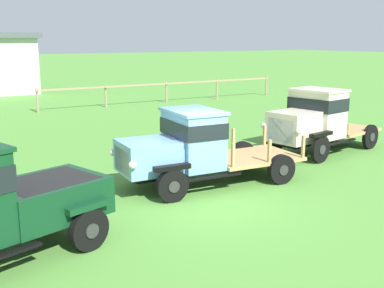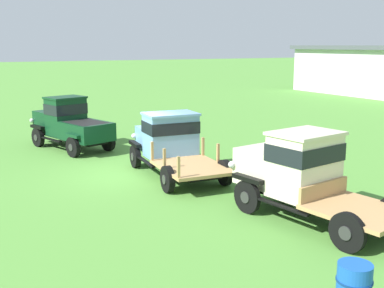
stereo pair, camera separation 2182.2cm
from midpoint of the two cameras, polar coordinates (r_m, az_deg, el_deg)
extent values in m
plane|color=#518E38|center=(9.77, -57.76, -18.99)|extent=(240.00, 240.00, 0.00)
cylinder|color=#997F60|center=(25.27, -41.03, 1.36)|extent=(0.12, 0.12, 1.32)
cylinder|color=#997F60|center=(24.94, -32.10, 2.41)|extent=(0.12, 0.12, 1.32)
cylinder|color=#997F60|center=(25.13, -22.99, 3.38)|extent=(0.12, 0.12, 1.32)
cylinder|color=#997F60|center=(25.91, -14.65, 4.21)|extent=(0.12, 0.12, 1.32)
cylinder|color=#997F60|center=(27.36, -6.15, 4.95)|extent=(0.12, 0.12, 1.32)
cube|color=#997F60|center=(24.99, -23.00, 4.60)|extent=(16.15, 0.08, 0.10)
cylinder|color=black|center=(10.90, -78.35, -18.07)|extent=(0.84, 0.43, 0.82)
cylinder|color=#2D2D2D|center=(10.81, -78.66, -18.32)|extent=(0.28, 0.11, 0.29)
cylinder|color=black|center=(12.24, -74.45, -14.89)|extent=(0.84, 0.43, 0.82)
cylinder|color=#2D2D2D|center=(12.34, -74.22, -14.69)|extent=(0.28, 0.11, 0.29)
cube|color=#0F381E|center=(11.56, -78.17, -14.11)|extent=(2.40, 2.06, 0.73)
cube|color=black|center=(11.48, -78.53, -12.54)|extent=(2.02, 1.74, 0.06)
cube|color=#0F381E|center=(10.75, -78.89, -15.82)|extent=(0.92, 0.46, 0.12)
cube|color=#0F381E|center=(12.11, -74.91, -12.86)|extent=(0.92, 0.46, 0.12)
cylinder|color=black|center=(10.30, -61.13, -15.72)|extent=(0.84, 0.26, 0.83)
cylinder|color=#2D2D2D|center=(10.21, -61.49, -15.97)|extent=(0.29, 0.05, 0.29)
cylinder|color=black|center=(11.80, -55.92, -11.83)|extent=(0.84, 0.26, 0.83)
cylinder|color=#2D2D2D|center=(11.89, -55.67, -11.63)|extent=(0.29, 0.05, 0.29)
cylinder|color=black|center=(8.84, -42.46, -16.19)|extent=(0.84, 0.26, 0.83)
cylinder|color=#2D2D2D|center=(8.74, -42.66, -16.52)|extent=(0.29, 0.05, 0.29)
cylinder|color=black|center=(10.55, -39.78, -11.45)|extent=(0.84, 0.26, 0.83)
cylinder|color=#2D2D2D|center=(10.66, -39.65, -11.22)|extent=(0.29, 0.05, 0.29)
cube|color=black|center=(10.23, -50.42, -13.37)|extent=(4.81, 1.42, 0.12)
cube|color=#70A3D1|center=(10.97, -59.85, -10.94)|extent=(1.55, 1.46, 0.83)
cube|color=silver|center=(11.39, -62.78, -11.10)|extent=(0.14, 1.07, 0.62)
sphere|color=silver|center=(10.84, -65.11, -12.10)|extent=(0.20, 0.20, 0.20)
sphere|color=silver|center=(11.93, -60.88, -9.62)|extent=(0.20, 0.20, 0.20)
cube|color=black|center=(10.14, -61.64, -13.33)|extent=(0.96, 0.27, 0.12)
cube|color=black|center=(11.66, -56.33, -9.71)|extent=(0.96, 0.27, 0.12)
cube|color=#70A3D1|center=(10.22, -54.06, -9.27)|extent=(1.26, 1.79, 1.46)
cube|color=black|center=(10.13, -54.38, -7.52)|extent=(1.31, 1.83, 0.41)
cube|color=#70A3D1|center=(10.03, -54.82, -5.11)|extent=(1.38, 1.87, 0.08)
cube|color=black|center=(9.66, -55.12, -15.67)|extent=(1.59, 0.26, 0.05)
cube|color=black|center=(11.22, -50.64, -11.55)|extent=(1.59, 0.26, 0.05)
cube|color=tan|center=(9.72, -43.40, -12.66)|extent=(2.71, 2.13, 0.10)
cube|color=tan|center=(9.24, -52.35, -12.92)|extent=(0.09, 0.09, 0.63)
cube|color=tan|center=(10.81, -48.30, -9.12)|extent=(0.09, 0.09, 0.63)
cube|color=tan|center=(8.78, -45.39, -12.84)|extent=(0.09, 0.09, 0.63)
cube|color=tan|center=(10.43, -42.34, -8.83)|extent=(0.09, 0.09, 0.63)
cube|color=tan|center=(8.47, -37.81, -12.54)|extent=(0.09, 0.09, 0.63)
cube|color=tan|center=(10.16, -36.01, -8.41)|extent=(0.09, 0.09, 0.63)
cylinder|color=black|center=(9.63, -25.47, -11.61)|extent=(0.90, 0.28, 0.89)
cylinder|color=#2D2D2D|center=(9.55, -25.33, -11.79)|extent=(0.31, 0.08, 0.31)
cylinder|color=black|center=(11.33, -28.07, -8.29)|extent=(0.90, 0.28, 0.89)
cylinder|color=#2D2D2D|center=(11.41, -28.16, -8.16)|extent=(0.31, 0.08, 0.31)
cylinder|color=black|center=(10.74, -9.25, -8.05)|extent=(0.90, 0.28, 0.89)
cylinder|color=#2D2D2D|center=(10.67, -9.01, -8.18)|extent=(0.31, 0.08, 0.31)
cylinder|color=black|center=(12.29, -13.86, -5.61)|extent=(0.90, 0.28, 0.89)
cylinder|color=#2D2D2D|center=(12.36, -14.04, -5.51)|extent=(0.31, 0.08, 0.31)
cube|color=black|center=(10.84, -19.31, -7.95)|extent=(4.50, 1.72, 0.12)
cube|color=beige|center=(10.22, -28.37, -6.68)|extent=(1.59, 1.52, 1.00)
cube|color=silver|center=(10.14, -32.05, -7.55)|extent=(0.22, 1.03, 0.75)
sphere|color=silver|center=(9.45, -31.47, -8.36)|extent=(0.20, 0.20, 0.20)
sphere|color=silver|center=(10.78, -32.75, -6.10)|extent=(0.20, 0.20, 0.20)
cube|color=black|center=(9.45, -25.75, -8.85)|extent=(1.04, 0.36, 0.12)
cube|color=black|center=(11.18, -28.32, -5.91)|extent=(1.04, 0.36, 0.12)
cube|color=beige|center=(10.46, -21.62, -3.96)|extent=(1.44, 1.82, 1.58)
cube|color=black|center=(10.37, -21.77, -2.07)|extent=(1.49, 1.86, 0.44)
cube|color=beige|center=(10.27, -21.98, 0.51)|extent=(1.57, 1.91, 0.08)
cube|color=black|center=(9.95, -18.77, -9.87)|extent=(1.67, 0.41, 0.05)
cube|color=black|center=(11.58, -22.25, -6.98)|extent=(1.67, 0.41, 0.05)
cube|color=tan|center=(11.30, -13.21, -6.15)|extent=(2.46, 2.23, 0.10)
cube|color=tan|center=(10.81, -18.22, -6.01)|extent=(0.36, 1.77, 0.44)
camera|label=1|loc=(10.91, -130.43, -9.31)|focal=45.00mm
camera|label=2|loc=(10.91, 49.57, 9.31)|focal=45.00mm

